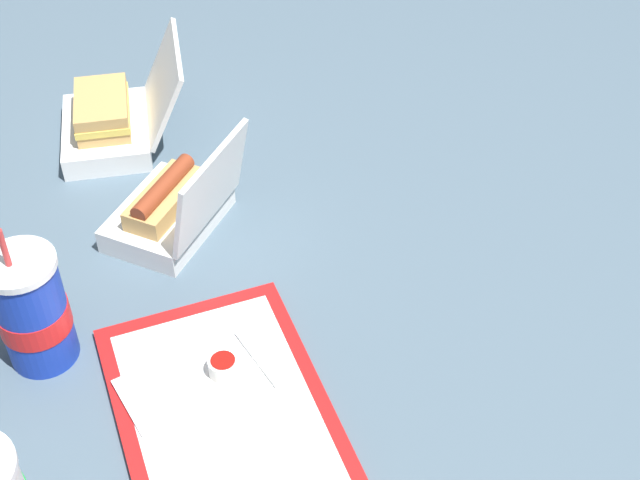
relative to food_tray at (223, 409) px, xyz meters
The scene contains 8 objects.
ground_plane 0.24m from the food_tray, 152.14° to the left, with size 3.20×3.20×0.00m, color #4C6070.
food_tray is the anchor object (origin of this frame).
ketchup_cup 0.06m from the food_tray, behind, with size 0.04×0.04×0.02m.
napkin_stack 0.08m from the food_tray, 112.13° to the right, with size 0.10×0.10×0.00m, color white.
plastic_fork 0.09m from the food_tray, 143.54° to the left, with size 0.11×0.01×0.01m, color white.
clamshell_sandwich_back 0.62m from the food_tray, 165.52° to the right, with size 0.21×0.22×0.17m.
clamshell_hotdog_front 0.36m from the food_tray, behind, with size 0.25×0.24×0.17m.
soda_cup_front 0.28m from the food_tray, 118.87° to the right, with size 0.10×0.10×0.23m.
Camera 1 is at (0.90, -0.08, 0.93)m, focal length 50.00 mm.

